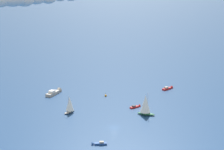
{
  "coord_description": "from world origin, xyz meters",
  "views": [
    {
      "loc": [
        117.93,
        -85.68,
        57.94
      ],
      "look_at": [
        0.12,
        -1.04,
        21.34
      ],
      "focal_mm": 63.95,
      "sensor_mm": 36.0,
      "label": 1
    }
  ],
  "objects_px": {
    "motorboat_mid_cluster": "(99,144)",
    "sailboat_trailing": "(70,105)",
    "motorboat_offshore": "(136,107)",
    "marker_buoy": "(106,96)",
    "motorboat_ahead": "(54,92)",
    "sailboat_far_stbd": "(146,105)",
    "motorboat_far_port": "(168,88)"
  },
  "relations": [
    {
      "from": "marker_buoy",
      "to": "motorboat_far_port",
      "type": "bearing_deg",
      "value": 75.47
    },
    {
      "from": "motorboat_far_port",
      "to": "motorboat_mid_cluster",
      "type": "height_order",
      "value": "motorboat_far_port"
    },
    {
      "from": "sailboat_far_stbd",
      "to": "motorboat_ahead",
      "type": "bearing_deg",
      "value": -161.1
    },
    {
      "from": "sailboat_far_stbd",
      "to": "motorboat_offshore",
      "type": "distance_m",
      "value": 11.2
    },
    {
      "from": "sailboat_trailing",
      "to": "marker_buoy",
      "type": "bearing_deg",
      "value": 111.93
    },
    {
      "from": "marker_buoy",
      "to": "motorboat_ahead",
      "type": "bearing_deg",
      "value": -134.1
    },
    {
      "from": "motorboat_ahead",
      "to": "motorboat_mid_cluster",
      "type": "distance_m",
      "value": 65.71
    },
    {
      "from": "sailboat_far_stbd",
      "to": "marker_buoy",
      "type": "height_order",
      "value": "sailboat_far_stbd"
    },
    {
      "from": "sailboat_trailing",
      "to": "marker_buoy",
      "type": "distance_m",
      "value": 28.47
    },
    {
      "from": "sailboat_trailing",
      "to": "sailboat_far_stbd",
      "type": "bearing_deg",
      "value": 49.2
    },
    {
      "from": "sailboat_trailing",
      "to": "motorboat_mid_cluster",
      "type": "bearing_deg",
      "value": -13.66
    },
    {
      "from": "motorboat_far_port",
      "to": "marker_buoy",
      "type": "height_order",
      "value": "marker_buoy"
    },
    {
      "from": "motorboat_far_port",
      "to": "marker_buoy",
      "type": "distance_m",
      "value": 34.57
    },
    {
      "from": "motorboat_offshore",
      "to": "marker_buoy",
      "type": "height_order",
      "value": "marker_buoy"
    },
    {
      "from": "sailboat_far_stbd",
      "to": "motorboat_ahead",
      "type": "xyz_separation_m",
      "value": [
        -49.96,
        -17.11,
        -3.67
      ]
    },
    {
      "from": "motorboat_far_port",
      "to": "sailboat_trailing",
      "type": "xyz_separation_m",
      "value": [
        1.89,
        -59.7,
        3.12
      ]
    },
    {
      "from": "motorboat_ahead",
      "to": "marker_buoy",
      "type": "height_order",
      "value": "motorboat_ahead"
    },
    {
      "from": "motorboat_offshore",
      "to": "motorboat_mid_cluster",
      "type": "bearing_deg",
      "value": -56.48
    },
    {
      "from": "sailboat_trailing",
      "to": "marker_buoy",
      "type": "xyz_separation_m",
      "value": [
        -10.56,
        26.24,
        -3.26
      ]
    },
    {
      "from": "motorboat_ahead",
      "to": "sailboat_trailing",
      "type": "bearing_deg",
      "value": -14.7
    },
    {
      "from": "motorboat_far_port",
      "to": "motorboat_ahead",
      "type": "bearing_deg",
      "value": -117.19
    },
    {
      "from": "motorboat_far_port",
      "to": "motorboat_mid_cluster",
      "type": "distance_m",
      "value": 77.56
    },
    {
      "from": "motorboat_far_port",
      "to": "sailboat_trailing",
      "type": "bearing_deg",
      "value": -88.19
    },
    {
      "from": "sailboat_trailing",
      "to": "motorboat_offshore",
      "type": "bearing_deg",
      "value": 67.74
    },
    {
      "from": "sailboat_far_stbd",
      "to": "motorboat_mid_cluster",
      "type": "distance_m",
      "value": 36.12
    },
    {
      "from": "motorboat_ahead",
      "to": "sailboat_far_stbd",
      "type": "bearing_deg",
      "value": 18.9
    },
    {
      "from": "motorboat_offshore",
      "to": "marker_buoy",
      "type": "relative_size",
      "value": 2.54
    },
    {
      "from": "motorboat_far_port",
      "to": "motorboat_offshore",
      "type": "bearing_deg",
      "value": -67.89
    },
    {
      "from": "motorboat_mid_cluster",
      "to": "sailboat_trailing",
      "type": "bearing_deg",
      "value": 166.34
    },
    {
      "from": "sailboat_far_stbd",
      "to": "marker_buoy",
      "type": "relative_size",
      "value": 4.72
    },
    {
      "from": "sailboat_far_stbd",
      "to": "marker_buoy",
      "type": "bearing_deg",
      "value": 177.12
    },
    {
      "from": "motorboat_mid_cluster",
      "to": "motorboat_ahead",
      "type": "bearing_deg",
      "value": 165.87
    }
  ]
}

